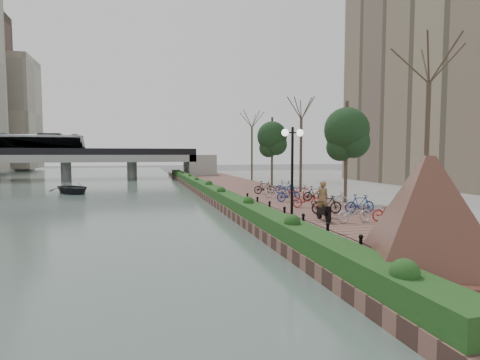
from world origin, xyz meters
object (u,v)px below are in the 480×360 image
object	(u,v)px
granite_monument	(427,214)
motorcycle	(324,212)
pedestrian	(322,199)
lamppost	(292,153)
boat	(73,188)

from	to	relation	value
granite_monument	motorcycle	size ratio (longest dim) A/B	3.91
pedestrian	lamppost	bearing A→B (deg)	44.32
motorcycle	lamppost	bearing A→B (deg)	-165.35
lamppost	pedestrian	size ratio (longest dim) A/B	2.43
motorcycle	boat	bearing A→B (deg)	130.05
granite_monument	boat	size ratio (longest dim) A/B	1.21
motorcycle	boat	size ratio (longest dim) A/B	0.31
granite_monument	boat	bearing A→B (deg)	114.68
granite_monument	lamppost	world-z (taller)	lamppost
motorcycle	pedestrian	distance (m)	1.41
pedestrian	boat	bearing A→B (deg)	-42.32
lamppost	motorcycle	size ratio (longest dim) A/B	3.12
granite_monument	pedestrian	xyz separation A→B (m)	(1.53, 8.83, -0.68)
motorcycle	pedestrian	bearing A→B (deg)	72.01
granite_monument	boat	world-z (taller)	granite_monument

